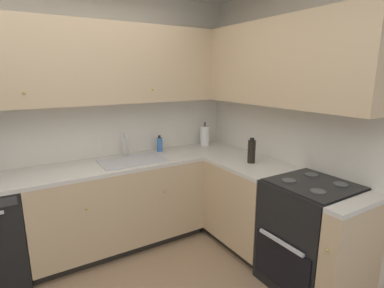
{
  "coord_description": "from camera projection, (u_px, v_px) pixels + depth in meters",
  "views": [
    {
      "loc": [
        -0.43,
        -1.51,
        1.78
      ],
      "look_at": [
        0.98,
        0.81,
        1.14
      ],
      "focal_mm": 28.17,
      "sensor_mm": 36.0,
      "label": 1
    }
  ],
  "objects": [
    {
      "name": "oil_bottle",
      "position": [
        252.0,
        151.0,
        2.99
      ],
      "size": [
        0.08,
        0.08,
        0.25
      ],
      "color": "black",
      "rests_on": "countertop_right"
    },
    {
      "name": "lower_cabinets_back",
      "position": [
        119.0,
        206.0,
        3.12
      ],
      "size": [
        1.71,
        0.62,
        0.87
      ],
      "color": "tan",
      "rests_on": "ground_plane"
    },
    {
      "name": "wall_back",
      "position": [
        61.0,
        124.0,
        2.98
      ],
      "size": [
        3.86,
        0.05,
        2.58
      ],
      "primitive_type": "cube",
      "color": "silver",
      "rests_on": "ground_plane"
    },
    {
      "name": "sink",
      "position": [
        133.0,
        165.0,
        3.08
      ],
      "size": [
        0.65,
        0.4,
        0.1
      ],
      "color": "#B7B7BC",
      "rests_on": "countertop_back"
    },
    {
      "name": "lower_cabinets_right",
      "position": [
        261.0,
        212.0,
        2.98
      ],
      "size": [
        0.62,
        1.58,
        0.87
      ],
      "color": "tan",
      "rests_on": "ground_plane"
    },
    {
      "name": "countertop_right",
      "position": [
        263.0,
        169.0,
        2.87
      ],
      "size": [
        0.6,
        1.58,
        0.03
      ],
      "color": "beige",
      "rests_on": "lower_cabinets_right"
    },
    {
      "name": "upper_cabinets_back",
      "position": [
        89.0,
        64.0,
        2.82
      ],
      "size": [
        2.59,
        0.34,
        0.76
      ],
      "color": "tan"
    },
    {
      "name": "soap_bottle",
      "position": [
        160.0,
        144.0,
        3.43
      ],
      "size": [
        0.07,
        0.07,
        0.19
      ],
      "color": "#3F72BF",
      "rests_on": "countertop_back"
    },
    {
      "name": "faucet",
      "position": [
        125.0,
        143.0,
        3.21
      ],
      "size": [
        0.07,
        0.16,
        0.24
      ],
      "color": "silver",
      "rests_on": "countertop_back"
    },
    {
      "name": "countertop_back",
      "position": [
        116.0,
        164.0,
        3.01
      ],
      "size": [
        2.91,
        0.6,
        0.03
      ],
      "primitive_type": "cube",
      "color": "beige",
      "rests_on": "lower_cabinets_back"
    },
    {
      "name": "oven_range",
      "position": [
        309.0,
        234.0,
        2.52
      ],
      "size": [
        0.68,
        0.62,
        1.06
      ],
      "color": "black",
      "rests_on": "ground_plane"
    },
    {
      "name": "wall_right",
      "position": [
        335.0,
        133.0,
        2.55
      ],
      "size": [
        0.05,
        3.41,
        2.58
      ],
      "primitive_type": "cube",
      "color": "silver",
      "rests_on": "ground_plane"
    },
    {
      "name": "paper_towel_roll",
      "position": [
        205.0,
        136.0,
        3.71
      ],
      "size": [
        0.11,
        0.11,
        0.3
      ],
      "color": "white",
      "rests_on": "countertop_back"
    },
    {
      "name": "upper_cabinets_right",
      "position": [
        271.0,
        64.0,
        2.82
      ],
      "size": [
        0.32,
        2.11,
        0.76
      ],
      "color": "tan"
    }
  ]
}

